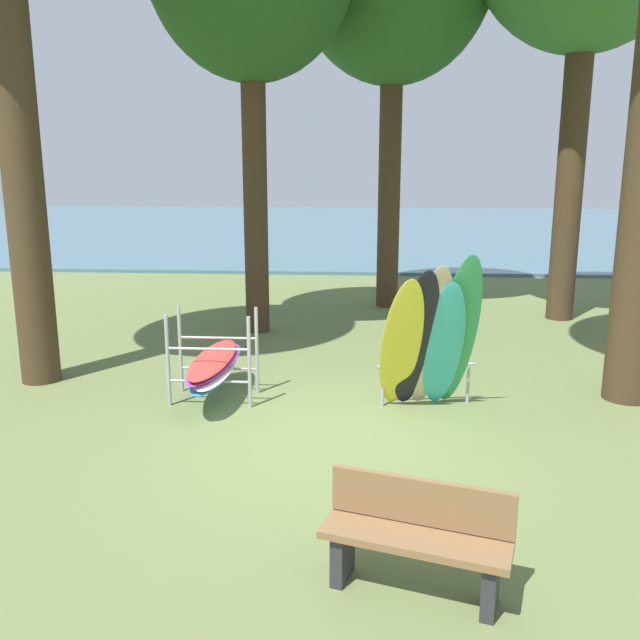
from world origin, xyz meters
name	(u,v)px	position (x,y,z in m)	size (l,w,h in m)	color
ground_plane	(335,436)	(0.00, 0.00, 0.00)	(80.00, 80.00, 0.00)	olive
lake_water	(363,226)	(0.00, 30.59, 0.05)	(80.00, 36.00, 0.10)	#477084
leaning_board_pile	(430,341)	(1.17, 0.91, 0.97)	(1.42, 1.19, 2.14)	yellow
board_storage_rack	(214,365)	(-1.74, 1.23, 0.50)	(1.15, 2.12, 1.25)	#9EA0A5
park_bench	(416,535)	(0.76, -2.94, 0.45)	(1.46, 0.79, 0.85)	#2D2D33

